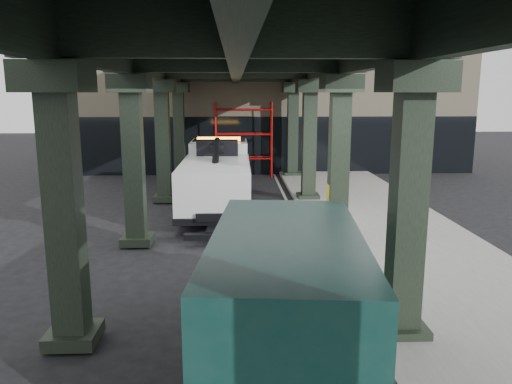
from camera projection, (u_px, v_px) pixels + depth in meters
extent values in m
plane|color=black|center=(253.00, 266.00, 13.13)|extent=(90.00, 90.00, 0.00)
cube|color=gray|center=(398.00, 240.00, 15.26)|extent=(5.00, 40.00, 0.15)
cube|color=silver|center=(307.00, 243.00, 15.16)|extent=(0.12, 38.00, 0.01)
cube|color=black|center=(408.00, 207.00, 8.82)|extent=(0.55, 0.55, 5.00)
cube|color=black|center=(416.00, 77.00, 8.38)|extent=(1.10, 1.10, 0.50)
cube|color=black|center=(400.00, 329.00, 9.28)|extent=(0.90, 0.90, 0.24)
cube|color=black|center=(339.00, 161.00, 14.70)|extent=(0.55, 0.55, 5.00)
cube|color=black|center=(341.00, 84.00, 14.26)|extent=(1.10, 1.10, 0.50)
cube|color=black|center=(336.00, 237.00, 15.16)|extent=(0.90, 0.90, 0.24)
cube|color=black|center=(309.00, 142.00, 20.58)|extent=(0.55, 0.55, 5.00)
cube|color=black|center=(310.00, 86.00, 20.14)|extent=(1.10, 1.10, 0.50)
cube|color=black|center=(308.00, 197.00, 21.04)|extent=(0.90, 0.90, 0.24)
cube|color=black|center=(293.00, 131.00, 26.46)|extent=(0.55, 0.55, 5.00)
cube|color=black|center=(293.00, 88.00, 26.02)|extent=(1.10, 1.10, 0.50)
cube|color=black|center=(292.00, 174.00, 26.92)|extent=(0.90, 0.90, 0.24)
cube|color=black|center=(64.00, 211.00, 8.58)|extent=(0.55, 0.55, 5.00)
cube|color=black|center=(54.00, 77.00, 8.14)|extent=(1.10, 1.10, 0.50)
cube|color=black|center=(74.00, 335.00, 9.04)|extent=(0.90, 0.90, 0.24)
cube|color=black|center=(134.00, 163.00, 14.46)|extent=(0.55, 0.55, 5.00)
cube|color=black|center=(130.00, 83.00, 14.02)|extent=(1.10, 1.10, 0.50)
cube|color=black|center=(137.00, 239.00, 14.92)|extent=(0.90, 0.90, 0.24)
cube|color=black|center=(163.00, 142.00, 20.34)|extent=(0.55, 0.55, 5.00)
cube|color=black|center=(161.00, 86.00, 19.90)|extent=(1.10, 1.10, 0.50)
cube|color=black|center=(165.00, 198.00, 20.80)|extent=(0.90, 0.90, 0.24)
cube|color=black|center=(179.00, 131.00, 26.22)|extent=(0.55, 0.55, 5.00)
cube|color=black|center=(178.00, 88.00, 25.78)|extent=(1.10, 1.10, 0.50)
cube|color=black|center=(181.00, 175.00, 26.67)|extent=(0.90, 0.90, 0.24)
cube|color=black|center=(342.00, 55.00, 14.11)|extent=(0.35, 32.00, 1.10)
cube|color=black|center=(128.00, 54.00, 13.86)|extent=(0.35, 32.00, 1.10)
cube|color=black|center=(236.00, 54.00, 13.98)|extent=(0.35, 32.00, 1.10)
cube|color=black|center=(236.00, 28.00, 13.85)|extent=(7.40, 32.00, 0.30)
cube|color=#C6B793|center=(273.00, 100.00, 32.02)|extent=(22.00, 10.00, 8.00)
cylinder|color=#B70F0E|center=(216.00, 139.00, 27.28)|extent=(0.08, 0.08, 4.00)
cylinder|color=#B70F0E|center=(216.00, 140.00, 26.49)|extent=(0.08, 0.08, 4.00)
cylinder|color=#B70F0E|center=(271.00, 139.00, 27.40)|extent=(0.08, 0.08, 4.00)
cylinder|color=#B70F0E|center=(272.00, 140.00, 26.61)|extent=(0.08, 0.08, 4.00)
cylinder|color=#B70F0E|center=(244.00, 157.00, 27.53)|extent=(3.00, 0.08, 0.08)
cylinder|color=#B70F0E|center=(244.00, 133.00, 27.28)|extent=(3.00, 0.08, 0.08)
cylinder|color=#B70F0E|center=(243.00, 109.00, 27.02)|extent=(3.00, 0.08, 0.08)
cube|color=black|center=(217.00, 194.00, 19.05)|extent=(1.06, 7.57, 0.25)
cube|color=silver|center=(219.00, 162.00, 21.40)|extent=(2.39, 2.44, 1.81)
cube|color=silver|center=(220.00, 170.00, 22.54)|extent=(2.37, 0.72, 0.91)
cube|color=black|center=(219.00, 150.00, 21.55)|extent=(2.23, 1.33, 0.86)
cube|color=silver|center=(216.00, 182.00, 17.78)|extent=(2.45, 5.06, 1.41)
cube|color=orange|center=(219.00, 139.00, 21.01)|extent=(1.82, 0.29, 0.16)
cube|color=black|center=(217.00, 148.00, 19.56)|extent=(1.62, 0.62, 0.60)
cylinder|color=black|center=(215.00, 160.00, 17.83)|extent=(0.27, 3.53, 1.35)
cube|color=black|center=(212.00, 229.00, 15.46)|extent=(0.31, 1.41, 0.18)
cube|color=black|center=(211.00, 237.00, 14.78)|extent=(1.61, 0.26, 0.18)
cylinder|color=black|center=(195.00, 184.00, 21.86)|extent=(0.36, 1.11, 1.11)
cylinder|color=silver|center=(195.00, 184.00, 21.86)|extent=(0.40, 0.61, 0.61)
cylinder|color=black|center=(245.00, 184.00, 21.93)|extent=(0.36, 1.11, 1.11)
cylinder|color=silver|center=(245.00, 184.00, 21.93)|extent=(0.40, 0.61, 0.61)
cylinder|color=black|center=(187.00, 200.00, 18.60)|extent=(0.36, 1.11, 1.11)
cylinder|color=silver|center=(187.00, 200.00, 18.60)|extent=(0.40, 0.61, 0.61)
cylinder|color=black|center=(246.00, 200.00, 18.67)|extent=(0.36, 1.11, 1.11)
cylinder|color=silver|center=(246.00, 200.00, 18.67)|extent=(0.40, 0.61, 0.61)
cylinder|color=black|center=(183.00, 208.00, 17.31)|extent=(0.36, 1.11, 1.11)
cylinder|color=silver|center=(183.00, 208.00, 17.31)|extent=(0.40, 0.61, 0.61)
cylinder|color=black|center=(247.00, 208.00, 17.39)|extent=(0.36, 1.11, 1.11)
cylinder|color=silver|center=(247.00, 208.00, 17.39)|extent=(0.40, 0.61, 0.61)
cube|color=#103B35|center=(285.00, 262.00, 10.47)|extent=(2.26, 1.36, 0.95)
cube|color=#103B35|center=(286.00, 299.00, 7.55)|extent=(2.65, 4.92, 2.05)
cube|color=olive|center=(286.00, 337.00, 8.13)|extent=(2.80, 6.08, 0.37)
cube|color=black|center=(286.00, 229.00, 9.89)|extent=(2.09, 0.65, 0.88)
cube|color=black|center=(287.00, 259.00, 7.76)|extent=(2.59, 3.98, 0.58)
cube|color=silver|center=(285.00, 272.00, 11.10)|extent=(2.11, 0.33, 0.32)
cylinder|color=black|center=(236.00, 287.00, 10.58)|extent=(0.38, 0.91, 0.88)
cylinder|color=silver|center=(236.00, 287.00, 10.58)|extent=(0.38, 0.52, 0.49)
cylinder|color=black|center=(335.00, 289.00, 10.47)|extent=(0.38, 0.91, 0.88)
cylinder|color=silver|center=(335.00, 289.00, 10.47)|extent=(0.38, 0.52, 0.49)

